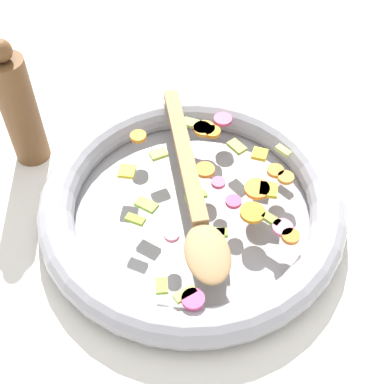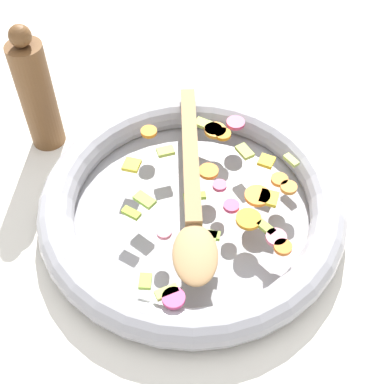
{
  "view_description": "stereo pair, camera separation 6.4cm",
  "coord_description": "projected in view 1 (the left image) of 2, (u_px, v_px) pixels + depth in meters",
  "views": [
    {
      "loc": [
        -0.2,
        0.42,
        0.61
      ],
      "look_at": [
        0.0,
        0.0,
        0.05
      ],
      "focal_mm": 50.0,
      "sensor_mm": 36.0,
      "label": 1
    },
    {
      "loc": [
        -0.26,
        0.39,
        0.61
      ],
      "look_at": [
        0.0,
        0.0,
        0.05
      ],
      "focal_mm": 50.0,
      "sensor_mm": 36.0,
      "label": 2
    }
  ],
  "objects": [
    {
      "name": "ground_plane",
      "position": [
        192.0,
        214.0,
        0.77
      ],
      "size": [
        4.0,
        4.0,
        0.0
      ],
      "primitive_type": "plane",
      "color": "silver"
    },
    {
      "name": "wooden_spoon",
      "position": [
        194.0,
        195.0,
        0.71
      ],
      "size": [
        0.23,
        0.31,
        0.01
      ],
      "color": "#A87F51",
      "rests_on": "chopped_vegetables"
    },
    {
      "name": "skillet",
      "position": [
        192.0,
        205.0,
        0.75
      ],
      "size": [
        0.43,
        0.43,
        0.05
      ],
      "color": "gray",
      "rests_on": "ground_plane"
    },
    {
      "name": "chopped_vegetables",
      "position": [
        220.0,
        183.0,
        0.73
      ],
      "size": [
        0.29,
        0.33,
        0.01
      ],
      "color": "orange",
      "rests_on": "skillet"
    },
    {
      "name": "pepper_mill",
      "position": [
        19.0,
        108.0,
        0.77
      ],
      "size": [
        0.05,
        0.05,
        0.21
      ],
      "color": "brown",
      "rests_on": "ground_plane"
    }
  ]
}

